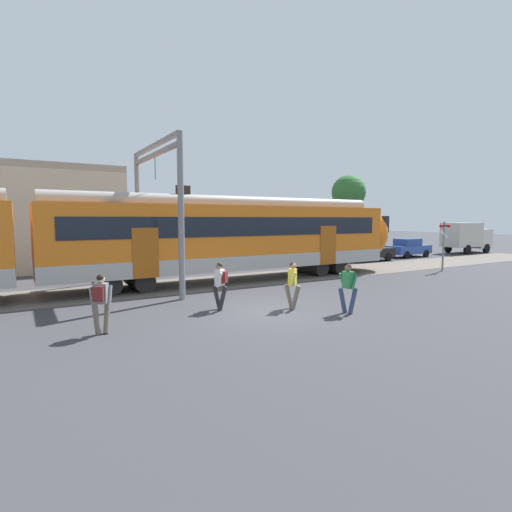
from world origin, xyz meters
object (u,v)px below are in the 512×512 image
Objects in this scene: pedestrian_green at (348,285)px; parked_car_black at (368,251)px; pedestrian_yellow at (292,282)px; box_truck at (466,236)px; pedestrian_grey at (101,299)px; commuter_train at (46,242)px; pedestrian_white at (220,282)px; crossing_signal at (444,238)px; parked_car_blue at (408,248)px.

parked_car_black is at bearing 41.22° from pedestrian_green.
pedestrian_yellow is 29.81m from box_truck.
pedestrian_grey is 23.12m from parked_car_black.
parked_car_black is (21.73, 3.36, -1.47)m from commuter_train.
pedestrian_white is at bearing 152.78° from pedestrian_yellow.
commuter_train reaches higher than pedestrian_white.
pedestrian_yellow is (6.34, -0.13, -0.03)m from pedestrian_grey.
parked_car_black is 6.68m from crossing_signal.
parked_car_black is (20.84, 10.02, -0.21)m from pedestrian_grey.
commuter_train reaches higher than pedestrian_green.
crossing_signal is (-13.91, -7.05, 0.44)m from box_truck.
pedestrian_green is (1.20, -1.50, 0.00)m from pedestrian_yellow.
commuter_train reaches higher than pedestrian_grey.
pedestrian_grey reaches higher than parked_car_black.
pedestrian_white reaches higher than parked_car_black.
parked_car_blue is (5.24, 0.54, 0.00)m from parked_car_black.
pedestrian_yellow is at bearing -145.00° from parked_car_black.
pedestrian_white is 16.39m from crossing_signal.
crossing_signal is at bearing -153.13° from box_truck.
commuter_train is 11.89m from pedestrian_green.
parked_car_blue is (21.99, 9.53, -0.21)m from pedestrian_white.
pedestrian_grey is at bearing -170.27° from crossing_signal.
pedestrian_grey is 0.56× the size of crossing_signal.
crossing_signal reaches higher than parked_car_black.
parked_car_blue is at bearing 179.78° from box_truck.
pedestrian_yellow is (2.25, -1.16, -0.03)m from pedestrian_white.
pedestrian_green is 0.56× the size of crossing_signal.
pedestrian_white is 0.32× the size of box_truck.
parked_car_black is at bearing 8.79° from commuter_train.
parked_car_blue is at bearing 22.03° from pedestrian_grey.
pedestrian_yellow reaches higher than parked_car_black.
pedestrian_grey and pedestrian_green have the same top height.
box_truck is at bearing -0.22° from parked_car_blue.
commuter_train reaches higher than crossing_signal.
pedestrian_yellow is 1.92m from pedestrian_green.
parked_car_black is at bearing -174.15° from parked_car_blue.
pedestrian_grey is at bearing 178.79° from pedestrian_yellow.
crossing_signal reaches higher than pedestrian_yellow.
parked_car_blue is (18.54, 12.19, -0.18)m from pedestrian_green.
commuter_train is at bearing 97.65° from pedestrian_grey.
pedestrian_white reaches higher than parked_car_blue.
pedestrian_white is at bearing 14.00° from pedestrian_grey.
pedestrian_grey is 6.34m from pedestrian_yellow.
crossing_signal reaches higher than pedestrian_white.
pedestrian_white is 1.00× the size of pedestrian_yellow.
box_truck reaches higher than pedestrian_white.
commuter_train is 9.47× the size of parked_car_blue.
commuter_train is 22.04m from parked_car_black.
crossing_signal is at bearing 14.53° from pedestrian_yellow.
pedestrian_grey is at bearing -157.97° from parked_car_blue.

